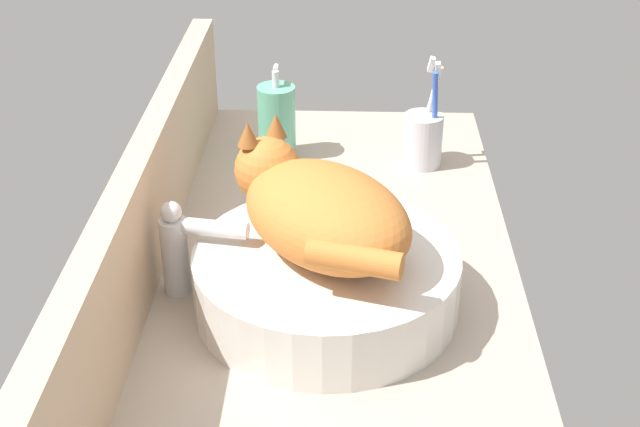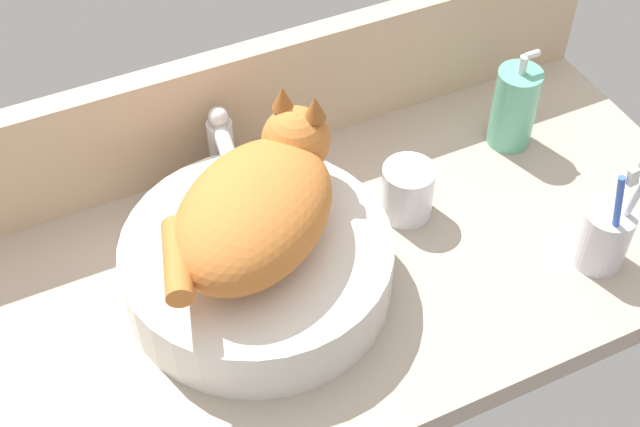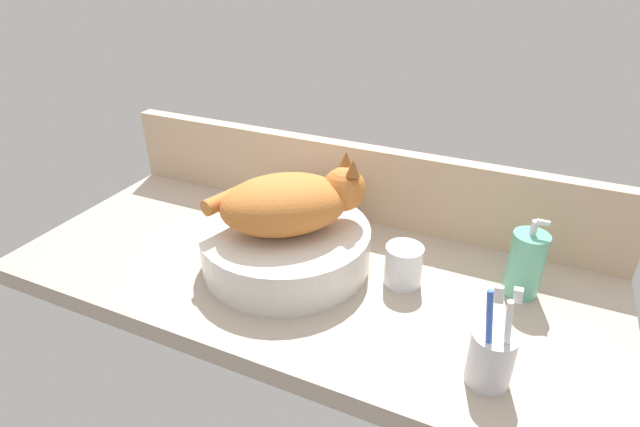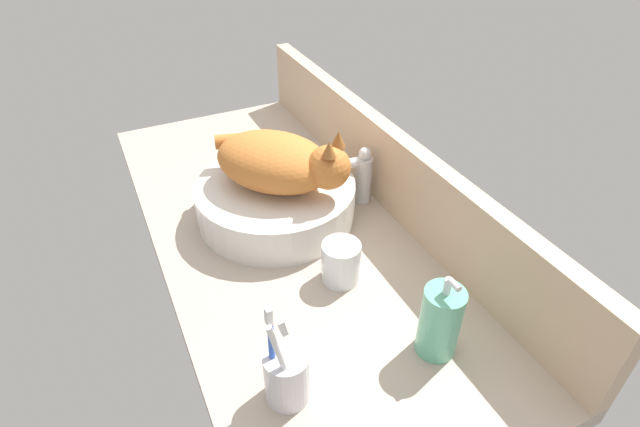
% 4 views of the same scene
% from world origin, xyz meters
% --- Properties ---
extents(ground_plane, '(1.20, 0.53, 0.04)m').
position_xyz_m(ground_plane, '(0.00, 0.00, -0.02)').
color(ground_plane, '#B2A08E').
extents(backsplash_panel, '(1.20, 0.04, 0.18)m').
position_xyz_m(backsplash_panel, '(0.00, 0.25, 0.09)').
color(backsplash_panel, '#CCAD8C').
rests_on(backsplash_panel, ground_plane).
extents(sink_basin, '(0.34, 0.34, 0.08)m').
position_xyz_m(sink_basin, '(-0.05, 0.00, 0.04)').
color(sink_basin, silver).
rests_on(sink_basin, ground_plane).
extents(cat, '(0.30, 0.29, 0.14)m').
position_xyz_m(cat, '(-0.04, 0.01, 0.14)').
color(cat, '#CC7533').
rests_on(cat, sink_basin).
extents(faucet, '(0.04, 0.12, 0.14)m').
position_xyz_m(faucet, '(-0.02, 0.19, 0.07)').
color(faucet, silver).
rests_on(faucet, ground_plane).
extents(soap_dispenser, '(0.06, 0.06, 0.16)m').
position_xyz_m(soap_dispenser, '(0.40, 0.10, 0.06)').
color(soap_dispenser, '#60B793').
rests_on(soap_dispenser, ground_plane).
extents(toothbrush_cup, '(0.07, 0.07, 0.19)m').
position_xyz_m(toothbrush_cup, '(0.38, -0.15, 0.05)').
color(toothbrush_cup, silver).
rests_on(toothbrush_cup, ground_plane).
extents(water_glass, '(0.07, 0.07, 0.08)m').
position_xyz_m(water_glass, '(0.19, 0.04, 0.04)').
color(water_glass, white).
rests_on(water_glass, ground_plane).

